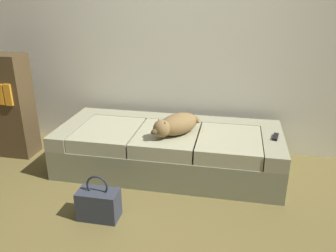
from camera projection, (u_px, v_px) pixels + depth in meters
The scene contains 7 objects.
ground_plane at pixel (140, 238), 2.52m from camera, with size 10.00×10.00×0.00m, color brown.
back_wall at pixel (181, 21), 3.58m from camera, with size 6.40×0.10×2.80m, color beige.
couch at pixel (169, 149), 3.43m from camera, with size 2.17×0.92×0.43m.
dog_tan at pixel (176, 125), 3.19m from camera, with size 0.45×0.51×0.20m.
tv_remote at pixel (275, 137), 3.14m from camera, with size 0.04×0.15×0.02m, color black.
handbag at pixel (99, 204), 2.71m from camera, with size 0.32×0.18×0.38m.
bookshelf at pixel (5, 105), 3.66m from camera, with size 0.56×0.30×1.10m.
Camera 1 is at (0.60, -1.96, 1.68)m, focal length 36.77 mm.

